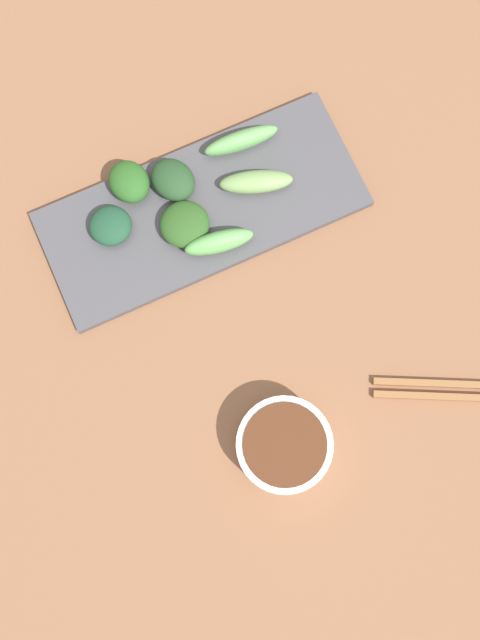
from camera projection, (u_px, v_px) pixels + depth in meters
tabletop at (243, 300)px, 0.83m from camera, size 2.10×2.10×0.02m
sauce_bowl at (284, 445)px, 0.77m from camera, size 0.11×0.11×0.04m
serving_plate at (200, 210)px, 0.84m from camera, size 0.16×0.39×0.01m
broccoli_stalk_0 at (241, 140)px, 0.83m from camera, size 0.03×0.10×0.03m
broccoli_stalk_1 at (221, 241)px, 0.81m from camera, size 0.04×0.09×0.03m
broccoli_leafy_2 at (185, 224)px, 0.81m from camera, size 0.06×0.07×0.03m
broccoli_leafy_3 at (129, 182)px, 0.82m from camera, size 0.06×0.05×0.03m
broccoli_stalk_4 at (256, 182)px, 0.83m from camera, size 0.06×0.09×0.02m
broccoli_leafy_5 at (173, 180)px, 0.82m from camera, size 0.07×0.06×0.03m
broccoli_leafy_6 at (110, 226)px, 0.81m from camera, size 0.06×0.06×0.02m
chopsticks at (472, 391)px, 0.80m from camera, size 0.12×0.22×0.01m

